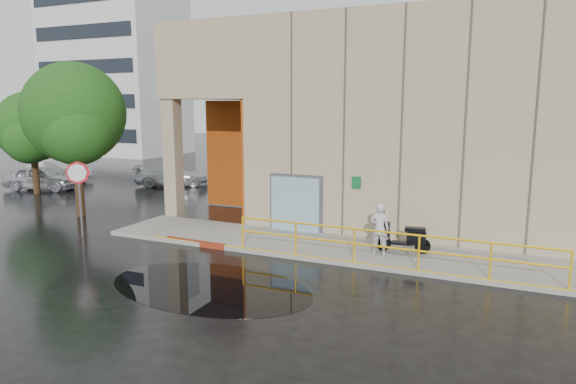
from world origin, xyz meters
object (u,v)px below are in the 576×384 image
stop_sign (78,183)px  red_curb (195,243)px  person (379,229)px  scooter (404,229)px  car_a (41,178)px  car_b (60,171)px  car_c (172,176)px  tree_far (31,130)px  tree_near (75,117)px

stop_sign → red_curb: (4.46, 0.71, -1.92)m
person → scooter: 0.89m
person → car_a: size_ratio=0.41×
car_b → car_c: 7.70m
stop_sign → car_c: bearing=94.7°
stop_sign → tree_far: (-9.06, 5.64, 1.43)m
tree_far → person: bearing=-11.3°
scooter → tree_near: size_ratio=0.27×
scooter → car_a: bearing=161.6°
car_c → tree_far: bearing=108.6°
car_b → car_c: (7.59, 1.29, -0.05)m
car_b → person: bearing=-112.7°
tree_near → red_curb: bearing=-14.3°
car_c → tree_near: (1.57, -8.48, 3.63)m
red_curb → tree_near: 8.39m
person → tree_far: size_ratio=0.30×
person → car_a: person is taller
person → car_b: bearing=-24.7°
person → car_a: bearing=-19.0°
red_curb → car_c: 13.43m
person → tree_near: size_ratio=0.25×
red_curb → tree_far: tree_far is taller
car_a → tree_near: tree_near is taller
car_a → car_c: size_ratio=0.96×
tree_far → stop_sign: bearing=-31.9°
stop_sign → car_b: bearing=124.4°
scooter → red_curb: size_ratio=0.73×
person → tree_far: bearing=-16.4°
red_curb → tree_far: size_ratio=0.44×
red_curb → tree_near: size_ratio=0.37×
car_c → tree_near: tree_near is taller
red_curb → car_a: car_a is taller
car_b → car_c: bearing=-83.4°
scooter → stop_sign: (-11.25, -2.34, 1.10)m
scooter → red_curb: bearing=-173.0°
person → scooter: person is taller
scooter → tree_near: (-13.85, 0.17, 3.34)m
scooter → tree_near: tree_near is taller
car_c → car_a: bearing=96.3°
scooter → person: bearing=-142.5°
stop_sign → car_c: stop_sign is taller
car_a → car_b: size_ratio=1.01×
car_b → stop_sign: bearing=-132.6°
car_a → car_b: 3.34m
stop_sign → tree_far: size_ratio=0.51×
car_b → tree_far: 5.60m
red_curb → person: bearing=9.3°
stop_sign → car_c: (-4.18, 10.98, -1.40)m
car_c → tree_far: tree_far is taller
person → car_b: 23.75m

